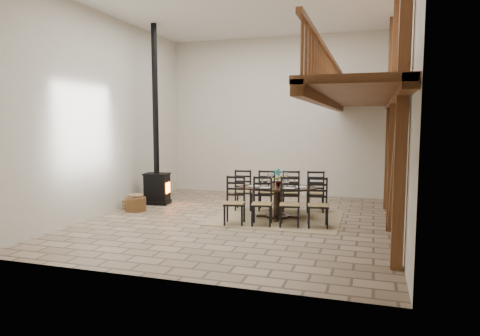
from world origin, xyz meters
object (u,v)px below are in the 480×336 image
(dining_table, at_px, (278,202))
(log_basket, at_px, (135,203))
(log_stack, at_px, (128,204))
(wood_stove, at_px, (157,165))

(dining_table, relative_size, log_basket, 4.81)
(dining_table, relative_size, log_stack, 8.24)
(log_basket, bearing_deg, wood_stove, 85.55)
(wood_stove, bearing_deg, dining_table, -19.33)
(wood_stove, relative_size, log_basket, 9.20)
(wood_stove, distance_m, log_basket, 1.39)
(wood_stove, relative_size, log_stack, 15.77)
(dining_table, relative_size, wood_stove, 0.52)
(dining_table, height_order, wood_stove, wood_stove)
(dining_table, distance_m, log_stack, 4.05)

